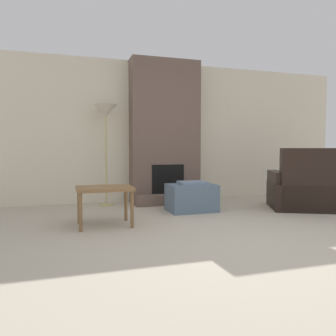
% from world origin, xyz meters
% --- Properties ---
extents(ground_plane, '(24.00, 24.00, 0.00)m').
position_xyz_m(ground_plane, '(0.00, 0.00, 0.00)').
color(ground_plane, '#B2A893').
extents(wall_back, '(7.70, 0.06, 2.60)m').
position_xyz_m(wall_back, '(0.00, 3.17, 1.30)').
color(wall_back, beige).
rests_on(wall_back, ground_plane).
extents(fireplace, '(1.27, 0.69, 2.60)m').
position_xyz_m(fireplace, '(0.00, 2.93, 1.24)').
color(fireplace, brown).
rests_on(fireplace, ground_plane).
extents(ottoman, '(0.74, 0.52, 0.47)m').
position_xyz_m(ottoman, '(0.12, 1.90, 0.22)').
color(ottoman, slate).
rests_on(ottoman, ground_plane).
extents(armchair, '(1.28, 1.23, 0.99)m').
position_xyz_m(armchair, '(1.91, 1.49, 0.30)').
color(armchair, black).
rests_on(armchair, ground_plane).
extents(side_table, '(0.70, 0.52, 0.50)m').
position_xyz_m(side_table, '(-1.30, 1.31, 0.43)').
color(side_table, brown).
rests_on(side_table, ground_plane).
extents(floor_lamp_left, '(0.39, 0.39, 1.73)m').
position_xyz_m(floor_lamp_left, '(-1.10, 2.81, 1.55)').
color(floor_lamp_left, tan).
rests_on(floor_lamp_left, ground_plane).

